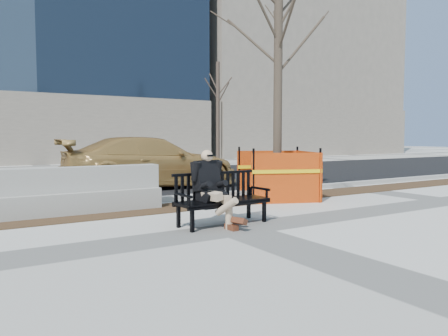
{
  "coord_description": "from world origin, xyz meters",
  "views": [
    {
      "loc": [
        -4.05,
        -6.11,
        1.57
      ],
      "look_at": [
        0.39,
        1.05,
        0.96
      ],
      "focal_mm": 34.97,
      "sensor_mm": 36.0,
      "label": 1
    }
  ],
  "objects_px": {
    "jersey_barrier_left": "(80,213)",
    "seated_man": "(210,226)",
    "bench": "(223,225)",
    "tree_fence": "(277,199)",
    "sedan": "(152,188)"
  },
  "relations": [
    {
      "from": "tree_fence",
      "to": "sedan",
      "type": "relative_size",
      "value": 1.21
    },
    {
      "from": "bench",
      "to": "sedan",
      "type": "relative_size",
      "value": 0.33
    },
    {
      "from": "tree_fence",
      "to": "sedan",
      "type": "bearing_deg",
      "value": 114.99
    },
    {
      "from": "bench",
      "to": "seated_man",
      "type": "height_order",
      "value": "seated_man"
    },
    {
      "from": "seated_man",
      "to": "tree_fence",
      "type": "xyz_separation_m",
      "value": [
        3.13,
        2.02,
        0.0
      ]
    },
    {
      "from": "tree_fence",
      "to": "sedan",
      "type": "xyz_separation_m",
      "value": [
        -1.8,
        3.87,
        0.0
      ]
    },
    {
      "from": "bench",
      "to": "tree_fence",
      "type": "bearing_deg",
      "value": 32.38
    },
    {
      "from": "bench",
      "to": "tree_fence",
      "type": "relative_size",
      "value": 0.27
    },
    {
      "from": "jersey_barrier_left",
      "to": "seated_man",
      "type": "bearing_deg",
      "value": -56.99
    },
    {
      "from": "bench",
      "to": "jersey_barrier_left",
      "type": "distance_m",
      "value": 3.19
    },
    {
      "from": "bench",
      "to": "tree_fence",
      "type": "xyz_separation_m",
      "value": [
        2.89,
        2.06,
        0.0
      ]
    },
    {
      "from": "sedan",
      "to": "jersey_barrier_left",
      "type": "relative_size",
      "value": 1.6
    },
    {
      "from": "tree_fence",
      "to": "jersey_barrier_left",
      "type": "height_order",
      "value": "tree_fence"
    },
    {
      "from": "seated_man",
      "to": "bench",
      "type": "bearing_deg",
      "value": -11.41
    },
    {
      "from": "seated_man",
      "to": "sedan",
      "type": "distance_m",
      "value": 6.04
    }
  ]
}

